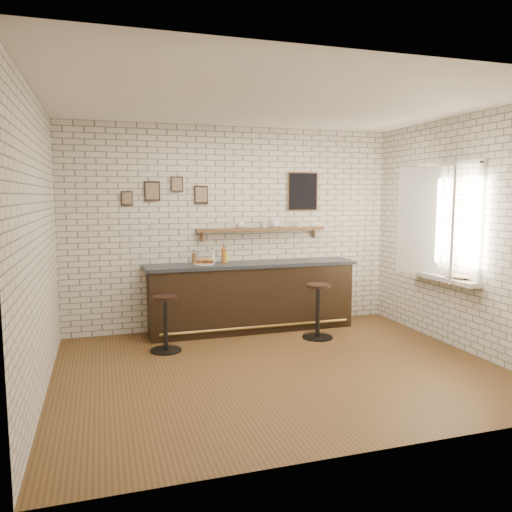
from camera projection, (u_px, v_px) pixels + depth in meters
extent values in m
plane|color=brown|center=(279.00, 368.00, 5.77)|extent=(5.00, 5.00, 0.00)
cube|color=black|center=(252.00, 298.00, 7.38)|extent=(3.00, 0.58, 0.96)
cube|color=#2D333A|center=(252.00, 264.00, 7.32)|extent=(3.10, 0.62, 0.05)
cylinder|color=olive|center=(258.00, 327.00, 7.12)|extent=(2.79, 0.04, 0.04)
cylinder|color=white|center=(204.00, 264.00, 7.11)|extent=(0.28, 0.28, 0.01)
cylinder|color=gold|center=(207.00, 263.00, 7.15)|extent=(0.05, 0.05, 0.00)
cylinder|color=gold|center=(207.00, 264.00, 7.10)|extent=(0.05, 0.05, 0.00)
cylinder|color=gold|center=(195.00, 263.00, 7.14)|extent=(0.06, 0.06, 0.00)
cylinder|color=gold|center=(206.00, 263.00, 7.17)|extent=(0.06, 0.06, 0.00)
cylinder|color=gold|center=(197.00, 264.00, 7.03)|extent=(0.06, 0.06, 0.00)
cylinder|color=gold|center=(208.00, 263.00, 7.13)|extent=(0.04, 0.04, 0.00)
cylinder|color=gold|center=(205.00, 264.00, 7.07)|extent=(0.05, 0.05, 0.00)
cylinder|color=gold|center=(197.00, 264.00, 7.02)|extent=(0.04, 0.04, 0.00)
cylinder|color=gold|center=(194.00, 264.00, 7.07)|extent=(0.05, 0.05, 0.00)
cylinder|color=gold|center=(208.00, 264.00, 7.07)|extent=(0.06, 0.06, 0.00)
cylinder|color=gold|center=(197.00, 264.00, 7.11)|extent=(0.04, 0.04, 0.00)
cylinder|color=gold|center=(206.00, 264.00, 7.10)|extent=(0.05, 0.05, 0.00)
cylinder|color=gold|center=(208.00, 263.00, 7.14)|extent=(0.05, 0.05, 0.00)
cylinder|color=gold|center=(207.00, 264.00, 7.11)|extent=(0.05, 0.05, 0.00)
cylinder|color=brown|center=(194.00, 258.00, 7.19)|extent=(0.06, 0.06, 0.15)
cylinder|color=brown|center=(194.00, 252.00, 7.18)|extent=(0.02, 0.02, 0.03)
cylinder|color=black|center=(194.00, 251.00, 7.18)|extent=(0.02, 0.02, 0.01)
cylinder|color=silver|center=(213.00, 257.00, 7.27)|extent=(0.06, 0.06, 0.17)
cylinder|color=silver|center=(213.00, 250.00, 7.26)|extent=(0.02, 0.02, 0.04)
cylinder|color=black|center=(213.00, 248.00, 7.26)|extent=(0.02, 0.02, 0.01)
cylinder|color=#B0551C|center=(224.00, 255.00, 7.32)|extent=(0.06, 0.06, 0.21)
cylinder|color=#B0551C|center=(224.00, 247.00, 7.30)|extent=(0.02, 0.02, 0.05)
cylinder|color=black|center=(224.00, 245.00, 7.30)|extent=(0.03, 0.03, 0.01)
cylinder|color=gold|center=(226.00, 258.00, 7.33)|extent=(0.06, 0.06, 0.14)
cylinder|color=gold|center=(226.00, 252.00, 7.32)|extent=(0.03, 0.03, 0.03)
cylinder|color=maroon|center=(226.00, 250.00, 7.32)|extent=(0.03, 0.03, 0.01)
cylinder|color=black|center=(166.00, 350.00, 6.41)|extent=(0.40, 0.40, 0.02)
cylinder|color=black|center=(165.00, 324.00, 6.37)|extent=(0.06, 0.06, 0.66)
cylinder|color=black|center=(165.00, 297.00, 6.33)|extent=(0.42, 0.42, 0.04)
cylinder|color=black|center=(317.00, 337.00, 7.01)|extent=(0.43, 0.43, 0.02)
cylinder|color=black|center=(318.00, 312.00, 6.97)|extent=(0.06, 0.06, 0.70)
cylinder|color=black|center=(318.00, 286.00, 6.92)|extent=(0.44, 0.44, 0.04)
cube|color=brown|center=(261.00, 229.00, 7.52)|extent=(2.00, 0.18, 0.04)
cube|color=brown|center=(202.00, 236.00, 7.33)|extent=(0.03, 0.04, 0.16)
cube|color=brown|center=(314.00, 233.00, 7.86)|extent=(0.03, 0.04, 0.16)
imported|color=white|center=(240.00, 225.00, 7.41)|extent=(0.17, 0.17, 0.10)
imported|color=white|center=(265.00, 225.00, 7.52)|extent=(0.15, 0.15, 0.10)
imported|color=white|center=(275.00, 224.00, 7.57)|extent=(0.14, 0.14, 0.10)
imported|color=white|center=(300.00, 225.00, 7.69)|extent=(0.09, 0.09, 0.09)
cube|color=black|center=(152.00, 191.00, 7.05)|extent=(0.22, 0.02, 0.28)
cube|color=black|center=(177.00, 184.00, 7.14)|extent=(0.18, 0.02, 0.22)
cube|color=black|center=(201.00, 195.00, 7.26)|extent=(0.20, 0.02, 0.26)
cube|color=black|center=(127.00, 198.00, 6.96)|extent=(0.16, 0.02, 0.20)
cube|color=black|center=(303.00, 192.00, 7.73)|extent=(0.46, 0.02, 0.56)
cube|color=white|center=(440.00, 277.00, 6.66)|extent=(0.20, 1.35, 0.06)
cube|color=white|center=(450.00, 164.00, 6.50)|extent=(0.05, 1.30, 0.06)
cube|color=white|center=(445.00, 277.00, 6.68)|extent=(0.05, 1.30, 0.06)
cube|color=white|center=(480.00, 224.00, 6.02)|extent=(0.05, 0.06, 1.50)
cube|color=white|center=(420.00, 219.00, 7.16)|extent=(0.05, 0.06, 1.50)
cube|color=white|center=(453.00, 223.00, 6.26)|extent=(0.40, 0.46, 1.46)
cube|color=white|center=(424.00, 220.00, 6.83)|extent=(0.40, 0.46, 1.46)
imported|color=tan|center=(453.00, 278.00, 6.38)|extent=(0.26, 0.29, 0.02)
imported|color=tan|center=(454.00, 276.00, 6.37)|extent=(0.26, 0.28, 0.02)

